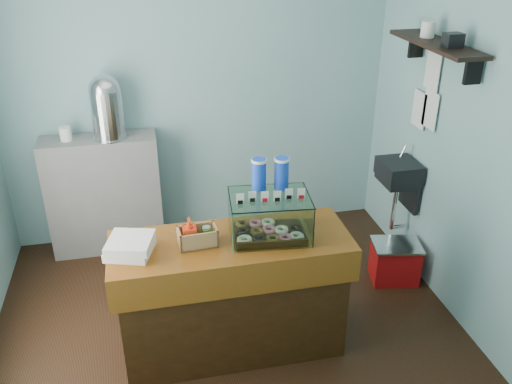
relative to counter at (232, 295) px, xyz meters
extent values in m
plane|color=black|center=(0.00, 0.25, -0.46)|extent=(3.50, 3.50, 0.00)
cube|color=#7DB2B7|center=(0.00, 1.75, 0.94)|extent=(3.50, 0.04, 2.80)
cube|color=#7DB2B7|center=(0.00, -1.25, 0.94)|extent=(3.50, 0.04, 2.80)
cube|color=#7DB2B7|center=(1.75, 0.25, 0.94)|extent=(0.04, 3.00, 2.80)
cube|color=black|center=(1.58, 0.80, 0.44)|extent=(0.30, 0.35, 0.15)
cube|color=black|center=(1.71, 0.80, 0.24)|extent=(0.04, 0.30, 0.35)
cylinder|color=silver|center=(1.65, 0.90, 0.56)|extent=(0.02, 0.02, 0.12)
cylinder|color=silver|center=(1.58, 0.80, 0.09)|extent=(0.04, 0.04, 0.45)
cube|color=black|center=(1.60, 0.55, 1.54)|extent=(0.25, 1.00, 0.03)
cube|color=black|center=(1.67, 0.15, 1.44)|extent=(0.12, 0.03, 0.18)
cube|color=black|center=(1.67, 0.95, 1.44)|extent=(0.12, 0.03, 0.18)
cube|color=white|center=(1.73, 0.70, 0.99)|extent=(0.01, 0.21, 0.30)
cube|color=white|center=(1.73, 0.87, 0.94)|extent=(0.01, 0.21, 0.30)
cube|color=white|center=(1.73, 0.75, 1.29)|extent=(0.01, 0.21, 0.30)
cube|color=#3C1E0B|center=(0.00, 0.00, -0.04)|extent=(1.50, 0.56, 0.84)
cube|color=#501D0A|center=(0.00, 0.00, 0.41)|extent=(1.60, 0.60, 0.06)
cube|color=#501D0A|center=(0.00, -0.28, 0.29)|extent=(1.60, 0.04, 0.18)
cube|color=gray|center=(-0.90, 1.57, 0.09)|extent=(1.00, 0.32, 1.10)
cube|color=#331B0F|center=(0.26, 0.01, 0.45)|extent=(0.50, 0.37, 0.02)
torus|color=silver|center=(0.08, -0.07, 0.48)|extent=(0.10, 0.10, 0.03)
torus|color=black|center=(0.17, -0.08, 0.48)|extent=(0.10, 0.10, 0.03)
torus|color=brown|center=(0.25, -0.09, 0.48)|extent=(0.10, 0.10, 0.03)
torus|color=pink|center=(0.34, -0.10, 0.48)|extent=(0.10, 0.10, 0.03)
torus|color=silver|center=(0.42, -0.11, 0.48)|extent=(0.10, 0.10, 0.03)
torus|color=black|center=(0.09, 0.03, 0.48)|extent=(0.10, 0.10, 0.03)
torus|color=brown|center=(0.18, 0.02, 0.48)|extent=(0.10, 0.10, 0.03)
torus|color=pink|center=(0.26, 0.01, 0.48)|extent=(0.10, 0.10, 0.03)
torus|color=silver|center=(0.35, 0.01, 0.48)|extent=(0.10, 0.10, 0.03)
torus|color=black|center=(0.44, 0.00, 0.48)|extent=(0.10, 0.10, 0.03)
torus|color=brown|center=(0.10, 0.14, 0.48)|extent=(0.10, 0.10, 0.03)
torus|color=pink|center=(0.19, 0.13, 0.48)|extent=(0.10, 0.10, 0.03)
torus|color=silver|center=(0.27, 0.12, 0.48)|extent=(0.10, 0.10, 0.03)
cube|color=white|center=(0.25, -0.17, 0.58)|extent=(0.51, 0.06, 0.28)
cube|color=white|center=(0.28, 0.20, 0.58)|extent=(0.51, 0.06, 0.28)
cube|color=white|center=(0.01, 0.04, 0.58)|extent=(0.04, 0.37, 0.28)
cube|color=white|center=(0.52, -0.01, 0.58)|extent=(0.04, 0.37, 0.28)
cube|color=white|center=(0.26, 0.01, 0.73)|extent=(0.56, 0.44, 0.01)
cube|color=white|center=(0.06, -0.02, 0.76)|extent=(0.05, 0.01, 0.07)
cube|color=black|center=(0.06, -0.02, 0.74)|extent=(0.03, 0.02, 0.02)
cube|color=white|center=(0.14, -0.02, 0.76)|extent=(0.05, 0.01, 0.07)
cube|color=black|center=(0.14, -0.02, 0.74)|extent=(0.03, 0.02, 0.02)
cube|color=white|center=(0.22, -0.03, 0.76)|extent=(0.05, 0.01, 0.07)
cube|color=#AF0E19|center=(0.22, -0.03, 0.74)|extent=(0.03, 0.02, 0.02)
cube|color=white|center=(0.30, -0.04, 0.76)|extent=(0.05, 0.01, 0.07)
cube|color=black|center=(0.30, -0.04, 0.74)|extent=(0.03, 0.02, 0.02)
cube|color=white|center=(0.38, -0.05, 0.76)|extent=(0.05, 0.01, 0.07)
cube|color=black|center=(0.38, -0.05, 0.74)|extent=(0.03, 0.02, 0.02)
cube|color=white|center=(0.46, -0.05, 0.76)|extent=(0.05, 0.01, 0.07)
cube|color=#AF0E19|center=(0.46, -0.05, 0.74)|extent=(0.03, 0.02, 0.02)
cylinder|color=blue|center=(0.22, 0.14, 0.84)|extent=(0.09, 0.09, 0.22)
cylinder|color=white|center=(0.22, 0.14, 0.94)|extent=(0.10, 0.10, 0.02)
cylinder|color=blue|center=(0.37, 0.12, 0.84)|extent=(0.09, 0.09, 0.22)
cylinder|color=white|center=(0.37, 0.12, 0.94)|extent=(0.10, 0.10, 0.02)
cube|color=#A88054|center=(-0.22, 0.00, 0.45)|extent=(0.26, 0.17, 0.01)
cube|color=#A88054|center=(-0.21, -0.07, 0.50)|extent=(0.25, 0.03, 0.12)
cube|color=#A88054|center=(-0.22, 0.07, 0.50)|extent=(0.25, 0.03, 0.12)
cube|color=#A88054|center=(-0.34, -0.01, 0.50)|extent=(0.02, 0.15, 0.12)
cube|color=#A88054|center=(-0.10, 0.01, 0.50)|extent=(0.02, 0.15, 0.12)
imported|color=#EE3B16|center=(-0.27, -0.01, 0.55)|extent=(0.09, 0.09, 0.19)
cylinder|color=#458123|center=(-0.16, 0.00, 0.50)|extent=(0.06, 0.06, 0.10)
cylinder|color=silver|center=(-0.16, 0.00, 0.56)|extent=(0.05, 0.05, 0.01)
cube|color=white|center=(-0.65, -0.01, 0.47)|extent=(0.34, 0.34, 0.05)
cube|color=white|center=(-0.64, -0.02, 0.52)|extent=(0.33, 0.33, 0.05)
cylinder|color=silver|center=(-0.78, 1.56, 0.65)|extent=(0.30, 0.30, 0.01)
cylinder|color=silver|center=(-0.78, 1.56, 0.86)|extent=(0.27, 0.27, 0.41)
sphere|color=silver|center=(-0.78, 1.56, 1.06)|extent=(0.27, 0.27, 0.27)
cube|color=#BA0E11|center=(1.50, 0.52, -0.29)|extent=(0.43, 0.35, 0.33)
cube|color=silver|center=(1.50, 0.52, -0.12)|extent=(0.45, 0.37, 0.02)
camera|label=1|loc=(-0.48, -3.00, 2.34)|focal=38.00mm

